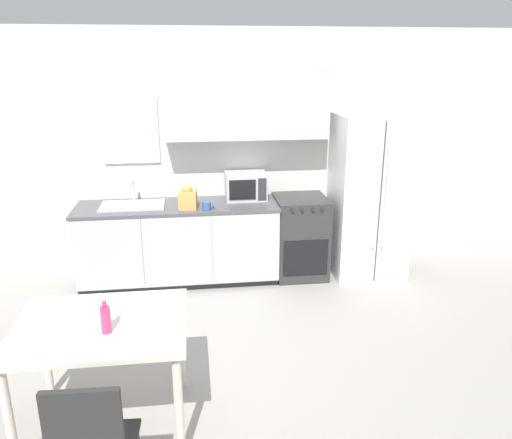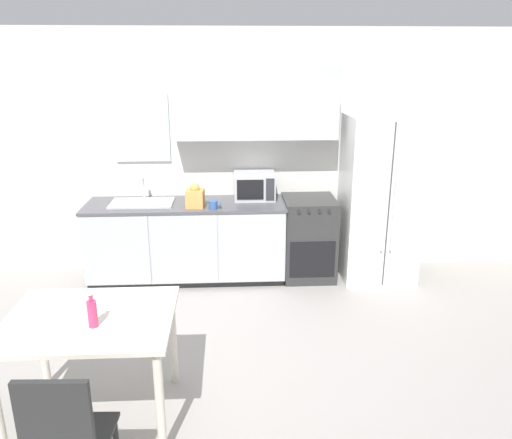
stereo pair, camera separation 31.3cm
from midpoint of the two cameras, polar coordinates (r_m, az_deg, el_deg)
name	(u,v)px [view 2 (the right image)]	position (r m, az deg, el deg)	size (l,w,h in m)	color
ground_plane	(216,358)	(4.31, -2.40, -15.54)	(12.00, 12.00, 0.00)	gray
wall_back	(223,146)	(5.60, -2.17, 8.42)	(12.00, 0.38, 2.70)	silver
kitchen_counter	(187,241)	(5.56, -6.29, -2.50)	(2.15, 0.66, 0.89)	#333333
oven_range	(308,238)	(5.65, 7.59, -2.11)	(0.57, 0.63, 0.91)	#2D2D2D
refrigerator	(379,199)	(5.68, 15.46, 2.27)	(0.79, 0.72, 1.81)	silver
kitchen_sink	(142,202)	(5.47, -11.32, 1.93)	(0.67, 0.40, 0.26)	#B7BABC
microwave	(254,186)	(5.51, 1.45, 3.84)	(0.45, 0.33, 0.30)	#B7BABC
coffee_mug	(214,205)	(5.18, -3.12, 1.67)	(0.12, 0.09, 0.09)	#335999
grocery_bag_0	(195,197)	(5.24, -5.29, 2.58)	(0.20, 0.17, 0.26)	#DB994C
dining_table	(91,332)	(3.48, -15.90, -12.32)	(1.09, 0.87, 0.77)	beige
dining_chair_near	(65,437)	(2.89, -17.91, -22.66)	(0.42, 0.42, 0.93)	#282828
drink_bottle	(92,313)	(3.26, -15.58, -10.26)	(0.06, 0.06, 0.24)	#DB386B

